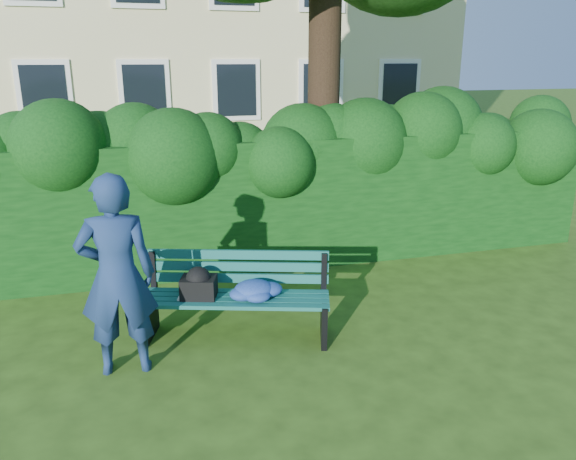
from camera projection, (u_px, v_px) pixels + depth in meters
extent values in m
plane|color=#2F4915|center=(303.00, 328.00, 6.18)|extent=(80.00, 80.00, 0.00)
cube|color=white|center=(45.00, 93.00, 13.83)|extent=(1.30, 0.08, 1.60)
cube|color=black|center=(44.00, 93.00, 13.79)|extent=(1.05, 0.04, 1.35)
cube|color=white|center=(145.00, 92.00, 14.45)|extent=(1.30, 0.08, 1.60)
cube|color=black|center=(145.00, 92.00, 14.42)|extent=(1.05, 0.04, 1.35)
cube|color=white|center=(236.00, 90.00, 15.08)|extent=(1.30, 0.08, 1.60)
cube|color=black|center=(237.00, 90.00, 15.04)|extent=(1.05, 0.04, 1.35)
cube|color=white|center=(321.00, 89.00, 15.70)|extent=(1.30, 0.08, 1.60)
cube|color=black|center=(321.00, 89.00, 15.66)|extent=(1.05, 0.04, 1.35)
cube|color=white|center=(399.00, 88.00, 16.32)|extent=(1.30, 0.08, 1.60)
cube|color=black|center=(399.00, 88.00, 16.28)|extent=(1.05, 0.04, 1.35)
cube|color=black|center=(257.00, 201.00, 7.93)|extent=(10.00, 1.00, 1.80)
cylinder|color=black|center=(324.00, 70.00, 7.95)|extent=(0.46, 0.46, 5.35)
cube|color=#115750|center=(234.00, 306.00, 5.65)|extent=(1.88, 0.68, 0.04)
cube|color=#115750|center=(235.00, 301.00, 5.76)|extent=(1.88, 0.68, 0.04)
cube|color=#115750|center=(236.00, 297.00, 5.88)|extent=(1.88, 0.68, 0.04)
cube|color=#115750|center=(238.00, 292.00, 5.99)|extent=(1.88, 0.68, 0.04)
cube|color=#115750|center=(238.00, 278.00, 6.03)|extent=(1.86, 0.62, 0.10)
cube|color=#115750|center=(238.00, 266.00, 6.00)|extent=(1.86, 0.62, 0.10)
cube|color=#115750|center=(238.00, 255.00, 5.97)|extent=(1.86, 0.62, 0.10)
cube|color=black|center=(150.00, 318.00, 5.92)|extent=(0.21, 0.49, 0.44)
cube|color=black|center=(153.00, 271.00, 6.04)|extent=(0.08, 0.08, 0.45)
cube|color=black|center=(147.00, 301.00, 5.81)|extent=(0.18, 0.42, 0.05)
cube|color=black|center=(324.00, 320.00, 5.86)|extent=(0.21, 0.49, 0.44)
cube|color=black|center=(324.00, 273.00, 5.98)|extent=(0.08, 0.08, 0.45)
cube|color=black|center=(324.00, 303.00, 5.75)|extent=(0.18, 0.42, 0.05)
cube|color=white|center=(187.00, 298.00, 5.78)|extent=(0.21, 0.18, 0.02)
cube|color=black|center=(199.00, 287.00, 5.80)|extent=(0.42, 0.37, 0.22)
imported|color=navy|center=(117.00, 276.00, 5.08)|extent=(0.71, 0.48, 1.91)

